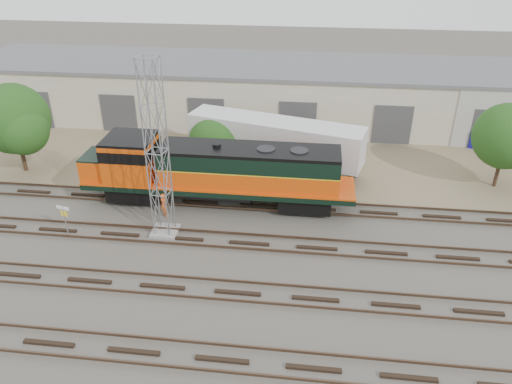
# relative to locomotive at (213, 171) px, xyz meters

# --- Properties ---
(ground) EXTENTS (140.00, 140.00, 0.00)m
(ground) POSITION_rel_locomotive_xyz_m (2.99, -6.00, -2.47)
(ground) COLOR #47423A
(ground) RESTS_ON ground
(dirt_strip) EXTENTS (80.00, 16.00, 0.02)m
(dirt_strip) POSITION_rel_locomotive_xyz_m (2.99, 9.00, -2.46)
(dirt_strip) COLOR #726047
(dirt_strip) RESTS_ON ground
(tracks) EXTENTS (80.00, 20.40, 0.28)m
(tracks) POSITION_rel_locomotive_xyz_m (2.99, -9.00, -2.39)
(tracks) COLOR black
(tracks) RESTS_ON ground
(warehouse) EXTENTS (58.40, 10.40, 5.30)m
(warehouse) POSITION_rel_locomotive_xyz_m (3.03, 16.98, 0.18)
(warehouse) COLOR beige
(warehouse) RESTS_ON ground
(locomotive) EXTENTS (18.00, 3.16, 4.33)m
(locomotive) POSITION_rel_locomotive_xyz_m (0.00, 0.00, 0.00)
(locomotive) COLOR black
(locomotive) RESTS_ON tracks
(signal_tower) EXTENTS (1.59, 1.59, 10.82)m
(signal_tower) POSITION_rel_locomotive_xyz_m (-2.33, -3.87, 2.79)
(signal_tower) COLOR gray
(signal_tower) RESTS_ON ground
(sign_post) EXTENTS (0.87, 0.24, 2.15)m
(sign_post) POSITION_rel_locomotive_xyz_m (-8.09, -4.98, -0.96)
(sign_post) COLOR gray
(sign_post) RESTS_ON ground
(worker) EXTENTS (0.71, 0.64, 1.63)m
(worker) POSITION_rel_locomotive_xyz_m (-2.93, -1.92, -1.66)
(worker) COLOR #EF4F0D
(worker) RESTS_ON ground
(semi_trailer) EXTENTS (13.44, 6.03, 4.07)m
(semi_trailer) POSITION_rel_locomotive_xyz_m (3.88, 5.50, 0.09)
(semi_trailer) COLOR silver
(semi_trailer) RESTS_ON ground
(dumpster_blue) EXTENTS (1.99, 1.93, 1.50)m
(dumpster_blue) POSITION_rel_locomotive_xyz_m (20.42, 12.21, -1.72)
(dumpster_blue) COLOR navy
(dumpster_blue) RESTS_ON ground
(dumpster_red) EXTENTS (1.67, 1.59, 1.40)m
(dumpster_red) POSITION_rel_locomotive_xyz_m (22.39, 11.14, -1.77)
(dumpster_red) COLOR maroon
(dumpster_red) RESTS_ON ground
(tree_west) EXTENTS (5.45, 5.19, 6.79)m
(tree_west) POSITION_rel_locomotive_xyz_m (-15.14, 3.08, 1.59)
(tree_west) COLOR #382619
(tree_west) RESTS_ON ground
(tree_mid) EXTENTS (4.43, 4.22, 4.22)m
(tree_mid) POSITION_rel_locomotive_xyz_m (-0.80, 5.79, -0.72)
(tree_mid) COLOR #382619
(tree_mid) RESTS_ON ground
(tree_east) EXTENTS (4.80, 4.57, 6.17)m
(tree_east) POSITION_rel_locomotive_xyz_m (19.87, 4.78, 1.30)
(tree_east) COLOR #382619
(tree_east) RESTS_ON ground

